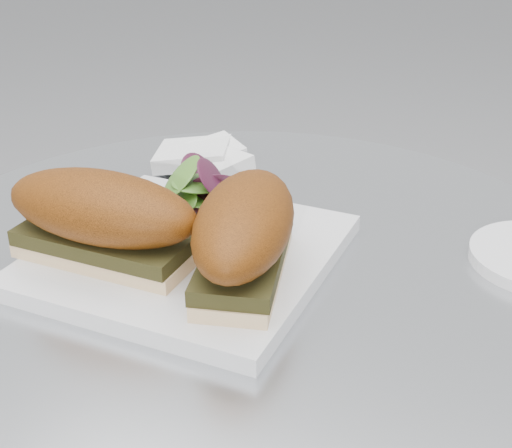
# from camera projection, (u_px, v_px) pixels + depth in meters

# --- Properties ---
(plate) EXTENTS (0.25, 0.25, 0.02)m
(plate) POSITION_uv_depth(u_px,v_px,m) (188.00, 254.00, 0.66)
(plate) COLOR silver
(plate) RESTS_ON table
(sandwich_left) EXTENTS (0.18, 0.08, 0.08)m
(sandwich_left) POSITION_uv_depth(u_px,v_px,m) (102.00, 216.00, 0.62)
(sandwich_left) COLOR beige
(sandwich_left) RESTS_ON plate
(sandwich_right) EXTENTS (0.12, 0.19, 0.08)m
(sandwich_right) POSITION_uv_depth(u_px,v_px,m) (245.00, 232.00, 0.59)
(sandwich_right) COLOR beige
(sandwich_right) RESTS_ON plate
(salad) EXTENTS (0.12, 0.12, 0.05)m
(salad) POSITION_uv_depth(u_px,v_px,m) (192.00, 185.00, 0.72)
(salad) COLOR #56902F
(salad) RESTS_ON plate
(napkin) EXTENTS (0.12, 0.12, 0.02)m
(napkin) POSITION_uv_depth(u_px,v_px,m) (204.00, 165.00, 0.85)
(napkin) COLOR white
(napkin) RESTS_ON table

